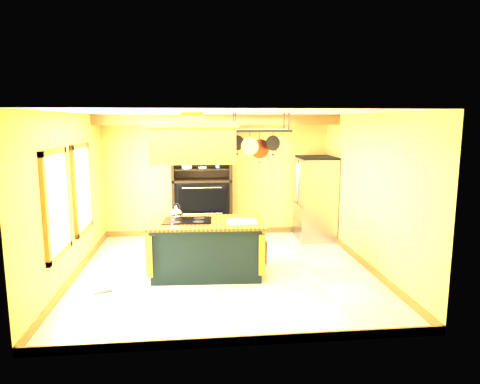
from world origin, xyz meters
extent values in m
plane|color=beige|center=(0.00, 0.00, 0.00)|extent=(5.00, 5.00, 0.00)
plane|color=white|center=(0.00, 0.00, 2.70)|extent=(5.00, 5.00, 0.00)
cube|color=#E5B354|center=(0.00, 2.50, 1.35)|extent=(5.00, 0.02, 2.70)
cube|color=#E5B354|center=(0.00, -2.50, 1.35)|extent=(5.00, 0.02, 2.70)
cube|color=#E5B354|center=(-2.50, 0.00, 1.35)|extent=(0.02, 5.00, 2.70)
cube|color=#E5B354|center=(2.50, 0.00, 1.35)|extent=(0.02, 5.00, 2.70)
cube|color=brown|center=(0.00, 1.70, 2.59)|extent=(5.00, 0.15, 0.20)
cube|color=brown|center=(-2.47, -0.80, 1.40)|extent=(0.06, 1.06, 1.56)
cube|color=white|center=(-2.44, -0.80, 1.40)|extent=(0.02, 0.85, 1.34)
cube|color=brown|center=(-2.47, 0.60, 1.40)|extent=(0.06, 1.06, 1.56)
cube|color=white|center=(-2.44, 0.60, 1.40)|extent=(0.02, 0.85, 1.34)
cube|color=black|center=(-0.32, -0.11, 0.44)|extent=(1.81, 1.04, 0.88)
cube|color=#8C581B|center=(-0.32, -0.11, 0.90)|extent=(1.96, 1.16, 0.04)
cube|color=black|center=(-0.63, -0.04, 0.93)|extent=(0.82, 0.59, 0.01)
ellipsoid|color=silver|center=(-0.82, 0.10, 1.03)|extent=(0.20, 0.20, 0.16)
cube|color=white|center=(0.26, -0.22, 0.93)|extent=(0.50, 0.40, 0.02)
cube|color=#AD792B|center=(-0.52, -0.11, 2.18)|extent=(1.33, 0.72, 0.56)
cube|color=brown|center=(-0.52, -0.11, 2.50)|extent=(1.42, 0.80, 0.08)
cube|color=#AD792B|center=(-0.52, -0.11, 2.58)|extent=(0.35, 0.35, 0.24)
cube|color=black|center=(0.58, -0.11, 2.41)|extent=(0.94, 0.47, 0.04)
cylinder|color=black|center=(0.16, -0.29, 2.56)|extent=(0.02, 0.02, 0.29)
cylinder|color=black|center=(1.01, 0.08, 2.56)|extent=(0.02, 0.02, 0.29)
cylinder|color=black|center=(0.21, -0.01, 2.21)|extent=(0.25, 0.04, 0.25)
cylinder|color=silver|center=(0.39, -0.20, 2.16)|extent=(0.28, 0.04, 0.28)
cylinder|color=#A24428|center=(0.58, -0.01, 2.11)|extent=(0.32, 0.04, 0.32)
cylinder|color=black|center=(0.77, -0.20, 2.21)|extent=(0.25, 0.04, 0.25)
cylinder|color=silver|center=(0.96, -0.01, 2.16)|extent=(0.28, 0.04, 0.28)
cube|color=#94969C|center=(2.11, 1.90, 0.89)|extent=(0.74, 0.91, 1.77)
cube|color=#94969C|center=(1.73, 1.67, 1.28)|extent=(0.03, 0.43, 0.96)
cube|color=#94969C|center=(1.73, 2.13, 1.28)|extent=(0.03, 0.43, 0.96)
cube|color=#94969C|center=(1.73, 1.90, 0.41)|extent=(0.03, 0.87, 0.74)
cube|color=black|center=(2.11, 1.90, 0.03)|extent=(0.70, 0.86, 0.06)
cube|color=black|center=(-0.35, 2.45, 1.14)|extent=(1.29, 0.06, 2.29)
cube|color=black|center=(-0.97, 2.21, 1.14)|extent=(0.06, 0.55, 2.29)
cube|color=black|center=(0.26, 2.21, 1.14)|extent=(0.06, 0.55, 2.29)
cube|color=black|center=(-0.35, 2.21, 1.29)|extent=(1.29, 0.55, 0.05)
cube|color=black|center=(-0.35, 2.24, 0.68)|extent=(1.17, 0.45, 1.23)
cube|color=black|center=(-0.35, 1.91, 0.95)|extent=(1.01, 0.04, 0.55)
cube|color=black|center=(-0.35, 1.91, 0.40)|extent=(1.01, 0.04, 0.50)
cube|color=black|center=(-0.35, 2.21, 1.54)|extent=(1.17, 0.49, 0.02)
cube|color=black|center=(-0.35, 2.21, 1.81)|extent=(1.17, 0.49, 0.02)
cube|color=black|center=(-0.35, 2.21, 2.07)|extent=(1.17, 0.49, 0.03)
cylinder|color=white|center=(-0.67, 2.16, 1.59)|extent=(0.22, 0.22, 0.07)
cylinder|color=#3E6CAF|center=(-0.01, 2.16, 1.91)|extent=(0.10, 0.10, 0.17)
cube|color=black|center=(-1.92, -0.73, 0.01)|extent=(0.30, 0.21, 0.01)
camera|label=1|loc=(-0.47, -7.04, 2.57)|focal=32.00mm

